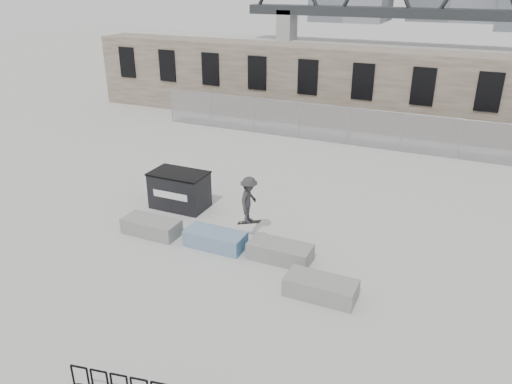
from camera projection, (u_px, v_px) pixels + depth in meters
ground at (247, 254)px, 16.13m from camera, size 120.00×120.00×0.00m
stone_wall at (367, 89)px, 28.78m from camera, size 36.00×2.58×4.50m
chainlink_fence at (349, 126)px, 26.15m from camera, size 22.06×0.06×2.02m
planter_far_left at (151, 226)px, 17.28m from camera, size 2.00×0.90×0.55m
planter_center_left at (215, 239)px, 16.46m from camera, size 2.00×0.90×0.55m
planter_center_right at (280, 251)px, 15.72m from camera, size 2.00×0.90×0.55m
planter_offset at (321, 287)px, 13.90m from camera, size 2.00×0.90×0.55m
dumpster at (180, 190)px, 19.15m from camera, size 2.17×1.33×1.42m
skateboarder at (249, 200)px, 16.52m from camera, size 0.81×1.09×1.74m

